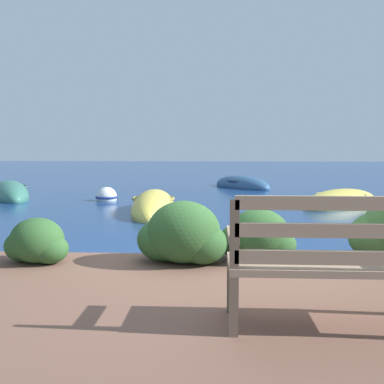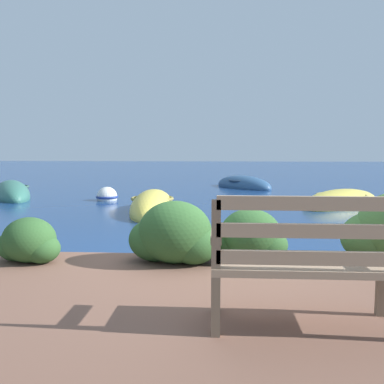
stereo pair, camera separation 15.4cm
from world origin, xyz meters
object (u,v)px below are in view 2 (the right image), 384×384
at_px(rowboat_outer, 243,186).
at_px(rowboat_mid, 341,203).
at_px(park_bench, 306,259).
at_px(rowboat_nearest, 152,209).
at_px(mooring_buoy, 107,197).
at_px(rowboat_far, 12,195).

bearing_deg(rowboat_outer, rowboat_mid, 169.62).
distance_m(park_bench, rowboat_outer, 12.67).
xyz_separation_m(park_bench, rowboat_nearest, (-2.09, 6.66, -0.63)).
xyz_separation_m(park_bench, mooring_buoy, (-3.64, 8.62, -0.60)).
relative_size(rowboat_nearest, rowboat_mid, 1.01).
height_order(park_bench, mooring_buoy, park_bench).
bearing_deg(rowboat_far, park_bench, -174.57).
xyz_separation_m(rowboat_nearest, rowboat_mid, (4.59, 1.42, -0.01)).
height_order(park_bench, rowboat_nearest, park_bench).
relative_size(rowboat_nearest, rowboat_far, 0.96).
xyz_separation_m(rowboat_outer, mooring_buoy, (-3.95, -4.03, 0.03)).
bearing_deg(rowboat_mid, park_bench, 24.88).
relative_size(rowboat_nearest, rowboat_outer, 1.11).
xyz_separation_m(rowboat_mid, mooring_buoy, (-6.15, 0.54, 0.04)).
bearing_deg(rowboat_nearest, rowboat_far, 56.96).
bearing_deg(rowboat_outer, rowboat_nearest, 122.13).
bearing_deg(rowboat_mid, mooring_buoy, -52.93).
bearing_deg(rowboat_outer, park_bench, 142.53).
xyz_separation_m(park_bench, rowboat_mid, (2.51, 8.08, -0.64)).
relative_size(park_bench, mooring_buoy, 2.08).
distance_m(rowboat_mid, rowboat_far, 9.21).
xyz_separation_m(rowboat_mid, rowboat_far, (-9.14, 1.14, 0.01)).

